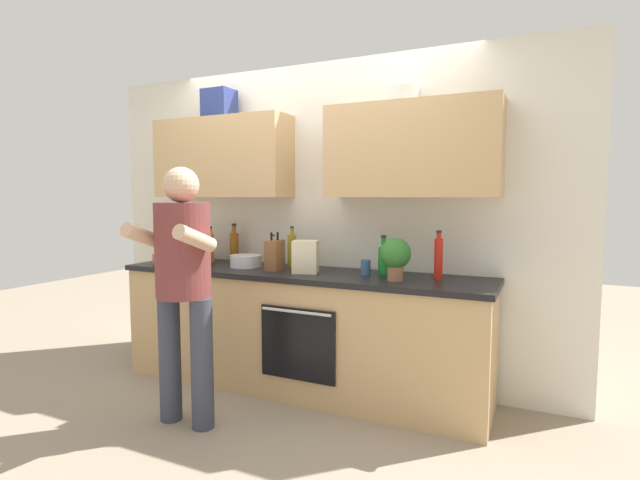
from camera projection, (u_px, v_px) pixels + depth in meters
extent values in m
plane|color=gray|center=(299.00, 388.00, 3.67)|extent=(12.00, 12.00, 0.00)
cube|color=silver|center=(319.00, 222.00, 3.88)|extent=(4.00, 0.06, 2.50)
cube|color=tan|center=(222.00, 158.00, 4.00)|extent=(1.20, 0.32, 0.65)
cube|color=tan|center=(411.00, 150.00, 3.33)|extent=(1.20, 0.32, 0.65)
cylinder|color=silver|center=(402.00, 96.00, 3.33)|extent=(0.27, 0.27, 0.10)
cube|color=navy|center=(219.00, 104.00, 3.97)|extent=(0.24, 0.20, 0.23)
cube|color=tan|center=(298.00, 333.00, 3.63)|extent=(2.80, 0.60, 0.86)
cube|color=black|center=(298.00, 274.00, 3.59)|extent=(2.84, 0.64, 0.04)
cube|color=black|center=(297.00, 344.00, 3.28)|extent=(0.56, 0.02, 0.50)
cylinder|color=silver|center=(296.00, 312.00, 3.24)|extent=(0.52, 0.02, 0.02)
cylinder|color=#383D4C|center=(170.00, 358.00, 3.12)|extent=(0.14, 0.14, 0.83)
cylinder|color=#383D4C|center=(202.00, 364.00, 3.01)|extent=(0.14, 0.14, 0.83)
cylinder|color=brown|center=(183.00, 250.00, 3.00)|extent=(0.34, 0.34, 0.59)
sphere|color=#D8AD8C|center=(181.00, 185.00, 2.96)|extent=(0.22, 0.22, 0.22)
cylinder|color=#D8AD8C|center=(144.00, 236.00, 2.97)|extent=(0.09, 0.31, 0.19)
cylinder|color=#D8AD8C|center=(195.00, 239.00, 2.80)|extent=(0.09, 0.31, 0.19)
cylinder|color=orange|center=(210.00, 248.00, 4.08)|extent=(0.06, 0.06, 0.24)
cylinder|color=orange|center=(210.00, 231.00, 4.07)|extent=(0.03, 0.03, 0.05)
cylinder|color=black|center=(210.00, 227.00, 4.07)|extent=(0.04, 0.04, 0.02)
cylinder|color=#8C4C14|center=(234.00, 248.00, 4.07)|extent=(0.07, 0.07, 0.24)
cylinder|color=#8C4C14|center=(234.00, 230.00, 4.06)|extent=(0.04, 0.04, 0.07)
cylinder|color=black|center=(234.00, 225.00, 4.06)|extent=(0.04, 0.04, 0.02)
cylinder|color=#198C33|center=(383.00, 260.00, 3.46)|extent=(0.07, 0.07, 0.19)
cylinder|color=#198C33|center=(383.00, 242.00, 3.45)|extent=(0.03, 0.03, 0.07)
cylinder|color=black|center=(384.00, 236.00, 3.44)|extent=(0.04, 0.04, 0.02)
cylinder|color=black|center=(205.00, 252.00, 3.91)|extent=(0.07, 0.07, 0.22)
cylinder|color=black|center=(205.00, 236.00, 3.89)|extent=(0.02, 0.02, 0.04)
cylinder|color=black|center=(204.00, 233.00, 3.89)|extent=(0.03, 0.03, 0.01)
cylinder|color=red|center=(438.00, 259.00, 3.24)|extent=(0.06, 0.06, 0.27)
cylinder|color=red|center=(439.00, 236.00, 3.23)|extent=(0.03, 0.03, 0.04)
cylinder|color=black|center=(439.00, 232.00, 3.22)|extent=(0.04, 0.04, 0.02)
cylinder|color=#471419|center=(196.00, 251.00, 3.96)|extent=(0.08, 0.08, 0.21)
cylinder|color=#471419|center=(195.00, 236.00, 3.95)|extent=(0.03, 0.03, 0.04)
cylinder|color=black|center=(195.00, 233.00, 3.95)|extent=(0.03, 0.03, 0.01)
cylinder|color=silver|center=(273.00, 253.00, 3.89)|extent=(0.06, 0.06, 0.21)
cylinder|color=silver|center=(273.00, 238.00, 3.88)|extent=(0.03, 0.03, 0.03)
cylinder|color=black|center=(273.00, 235.00, 3.88)|extent=(0.03, 0.03, 0.01)
cylinder|color=olive|center=(292.00, 251.00, 3.79)|extent=(0.07, 0.07, 0.25)
cylinder|color=olive|center=(292.00, 232.00, 3.77)|extent=(0.03, 0.03, 0.06)
cylinder|color=black|center=(292.00, 227.00, 3.77)|extent=(0.03, 0.03, 0.01)
cylinder|color=#33598C|center=(366.00, 267.00, 3.42)|extent=(0.07, 0.07, 0.11)
cylinder|color=#BF4C47|center=(158.00, 259.00, 3.92)|extent=(0.09, 0.09, 0.09)
cylinder|color=silver|center=(246.00, 261.00, 3.81)|extent=(0.25, 0.25, 0.09)
cube|color=brown|center=(275.00, 255.00, 3.61)|extent=(0.10, 0.14, 0.23)
cylinder|color=black|center=(271.00, 236.00, 3.59)|extent=(0.02, 0.02, 0.06)
cylinder|color=black|center=(278.00, 236.00, 3.61)|extent=(0.02, 0.02, 0.06)
cylinder|color=#9E6647|center=(395.00, 273.00, 3.17)|extent=(0.10, 0.10, 0.10)
sphere|color=#2D6B28|center=(396.00, 253.00, 3.16)|extent=(0.20, 0.20, 0.20)
cube|color=beige|center=(306.00, 257.00, 3.50)|extent=(0.21, 0.19, 0.24)
cube|color=tan|center=(186.00, 250.00, 4.14)|extent=(0.22, 0.18, 0.19)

